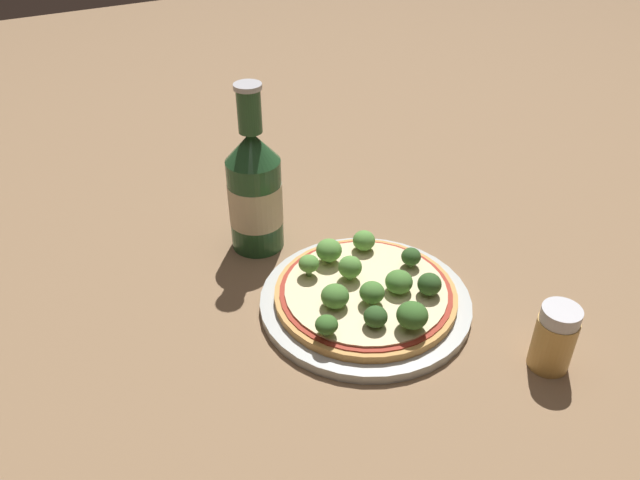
# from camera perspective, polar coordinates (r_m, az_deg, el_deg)

# --- Properties ---
(ground_plane) EXTENTS (3.00, 3.00, 0.00)m
(ground_plane) POSITION_cam_1_polar(r_m,az_deg,el_deg) (0.75, 4.55, -5.83)
(ground_plane) COLOR #846647
(plate) EXTENTS (0.25, 0.25, 0.01)m
(plate) POSITION_cam_1_polar(r_m,az_deg,el_deg) (0.74, 4.35, -5.85)
(plate) COLOR #B2B7B2
(plate) RESTS_ON ground_plane
(pizza) EXTENTS (0.21, 0.21, 0.01)m
(pizza) POSITION_cam_1_polar(r_m,az_deg,el_deg) (0.73, 4.39, -5.07)
(pizza) COLOR tan
(pizza) RESTS_ON plate
(broccoli_floret_0) EXTENTS (0.03, 0.03, 0.03)m
(broccoli_floret_0) POSITION_cam_1_polar(r_m,az_deg,el_deg) (0.72, 7.23, -3.82)
(broccoli_floret_0) COLOR #6B8E51
(broccoli_floret_0) RESTS_ON pizza
(broccoli_floret_1) EXTENTS (0.03, 0.03, 0.03)m
(broccoli_floret_1) POSITION_cam_1_polar(r_m,az_deg,el_deg) (0.67, 8.45, -6.82)
(broccoli_floret_1) COLOR #6B8E51
(broccoli_floret_1) RESTS_ON pizza
(broccoli_floret_2) EXTENTS (0.03, 0.03, 0.03)m
(broccoli_floret_2) POSITION_cam_1_polar(r_m,az_deg,el_deg) (0.76, 0.82, -0.95)
(broccoli_floret_2) COLOR #6B8E51
(broccoli_floret_2) RESTS_ON pizza
(broccoli_floret_3) EXTENTS (0.03, 0.03, 0.02)m
(broccoli_floret_3) POSITION_cam_1_polar(r_m,az_deg,el_deg) (0.67, 5.10, -7.00)
(broccoli_floret_3) COLOR #6B8E51
(broccoli_floret_3) RESTS_ON pizza
(broccoli_floret_4) EXTENTS (0.03, 0.03, 0.03)m
(broccoli_floret_4) POSITION_cam_1_polar(r_m,az_deg,el_deg) (0.69, 1.38, -5.15)
(broccoli_floret_4) COLOR #6B8E51
(broccoli_floret_4) RESTS_ON pizza
(broccoli_floret_5) EXTENTS (0.02, 0.02, 0.03)m
(broccoli_floret_5) POSITION_cam_1_polar(r_m,az_deg,el_deg) (0.73, -1.03, -2.20)
(broccoli_floret_5) COLOR #6B8E51
(broccoli_floret_5) RESTS_ON pizza
(broccoli_floret_6) EXTENTS (0.03, 0.03, 0.03)m
(broccoli_floret_6) POSITION_cam_1_polar(r_m,az_deg,el_deg) (0.78, 4.04, -0.06)
(broccoli_floret_6) COLOR #6B8E51
(broccoli_floret_6) RESTS_ON pizza
(broccoli_floret_7) EXTENTS (0.02, 0.02, 0.02)m
(broccoli_floret_7) POSITION_cam_1_polar(r_m,az_deg,el_deg) (0.76, 8.33, -1.53)
(broccoli_floret_7) COLOR #6B8E51
(broccoli_floret_7) RESTS_ON pizza
(broccoli_floret_8) EXTENTS (0.03, 0.03, 0.03)m
(broccoli_floret_8) POSITION_cam_1_polar(r_m,az_deg,el_deg) (0.72, 9.98, -4.01)
(broccoli_floret_8) COLOR #6B8E51
(broccoli_floret_8) RESTS_ON pizza
(broccoli_floret_9) EXTENTS (0.03, 0.03, 0.03)m
(broccoli_floret_9) POSITION_cam_1_polar(r_m,az_deg,el_deg) (0.73, 2.77, -2.50)
(broccoli_floret_9) COLOR #6B8E51
(broccoli_floret_9) RESTS_ON pizza
(broccoli_floret_10) EXTENTS (0.02, 0.02, 0.02)m
(broccoli_floret_10) POSITION_cam_1_polar(r_m,az_deg,el_deg) (0.66, 0.61, -7.76)
(broccoli_floret_10) COLOR #6B8E51
(broccoli_floret_10) RESTS_ON pizza
(broccoli_floret_11) EXTENTS (0.03, 0.03, 0.03)m
(broccoli_floret_11) POSITION_cam_1_polar(r_m,az_deg,el_deg) (0.70, 4.78, -4.81)
(broccoli_floret_11) COLOR #6B8E51
(broccoli_floret_11) RESTS_ON pizza
(beer_bottle) EXTENTS (0.07, 0.07, 0.22)m
(beer_bottle) POSITION_cam_1_polar(r_m,az_deg,el_deg) (0.80, -5.98, 4.54)
(beer_bottle) COLOR #234C28
(beer_bottle) RESTS_ON ground_plane
(pepper_shaker) EXTENTS (0.04, 0.04, 0.08)m
(pepper_shaker) POSITION_cam_1_polar(r_m,az_deg,el_deg) (0.69, 20.64, -8.40)
(pepper_shaker) COLOR tan
(pepper_shaker) RESTS_ON ground_plane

